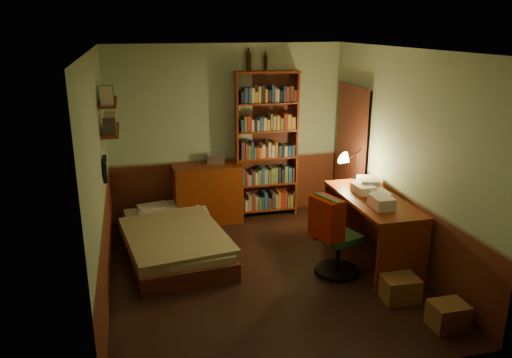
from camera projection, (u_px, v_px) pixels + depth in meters
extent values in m
cube|color=black|center=(261.00, 273.00, 6.01)|extent=(3.50, 4.00, 0.02)
cube|color=silver|center=(262.00, 49.00, 5.23)|extent=(3.50, 4.00, 0.02)
cube|color=#96B28B|center=(227.00, 132.00, 7.48)|extent=(3.50, 0.02, 2.60)
cube|color=#96B28B|center=(99.00, 180.00, 5.20)|extent=(0.02, 4.00, 2.60)
cube|color=#96B28B|center=(402.00, 159.00, 6.03)|extent=(0.02, 4.00, 2.60)
cube|color=#96B28B|center=(330.00, 240.00, 3.76)|extent=(3.50, 0.02, 2.60)
cube|color=black|center=(352.00, 156.00, 7.31)|extent=(0.06, 0.90, 2.00)
cube|color=#4B2117|center=(350.00, 156.00, 7.31)|extent=(0.02, 0.98, 2.08)
cube|color=#758B51|center=(174.00, 230.00, 6.44)|extent=(1.31, 2.18, 0.62)
cube|color=#63250C|center=(207.00, 194.00, 7.42)|extent=(1.01, 0.54, 0.88)
cube|color=#B2B2B7|center=(216.00, 158.00, 7.42)|extent=(0.29, 0.25, 0.14)
cube|color=#63250C|center=(267.00, 145.00, 7.52)|extent=(0.98, 0.41, 2.21)
cylinder|color=black|center=(249.00, 61.00, 7.20)|extent=(0.09, 0.09, 0.26)
cylinder|color=black|center=(266.00, 63.00, 7.26)|extent=(0.06, 0.06, 0.21)
cube|color=#63250C|center=(371.00, 230.00, 6.17)|extent=(0.66, 1.58, 0.84)
cube|color=silver|center=(368.00, 183.00, 6.39)|extent=(0.31, 0.37, 0.13)
cone|color=black|center=(358.00, 157.00, 6.72)|extent=(0.23, 0.23, 0.61)
cube|color=#25522F|center=(339.00, 240.00, 5.86)|extent=(0.52, 0.49, 0.85)
cube|color=#B01F00|center=(318.00, 183.00, 5.78)|extent=(0.27, 0.43, 0.48)
cube|color=#63250C|center=(111.00, 130.00, 6.16)|extent=(0.20, 0.90, 0.03)
cube|color=#63250C|center=(108.00, 102.00, 6.06)|extent=(0.20, 0.90, 0.03)
cube|color=black|center=(105.00, 169.00, 5.78)|extent=(0.04, 0.32, 0.26)
cube|color=brown|center=(448.00, 315.00, 4.88)|extent=(0.35, 0.28, 0.26)
cube|color=brown|center=(400.00, 288.00, 5.37)|extent=(0.40, 0.34, 0.27)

